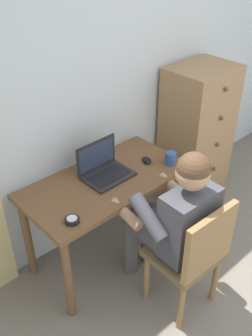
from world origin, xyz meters
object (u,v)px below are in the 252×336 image
at_px(person_seated, 173,217).
at_px(laptop, 104,169).
at_px(computer_mouse, 147,160).
at_px(desk_clock, 72,220).
at_px(dresser, 196,135).
at_px(coffee_mug, 171,158).
at_px(chair, 193,253).
at_px(desk, 106,192).

xyz_separation_m(person_seated, laptop, (-0.07, 0.59, 0.11)).
relative_size(laptop, computer_mouse, 3.44).
bearing_deg(person_seated, desk_clock, 147.83).
bearing_deg(desk_clock, dresser, 10.79).
xyz_separation_m(person_seated, coffee_mug, (0.38, 0.37, 0.11)).
height_order(person_seated, computer_mouse, person_seated).
relative_size(chair, computer_mouse, 8.87).
height_order(chair, person_seated, person_seated).
bearing_deg(coffee_mug, desk_clock, -177.95).
bearing_deg(coffee_mug, laptop, 153.99).
height_order(dresser, laptop, dresser).
bearing_deg(chair, dresser, 38.36).
height_order(desk, computer_mouse, computer_mouse).
bearing_deg(desk_clock, person_seated, -32.17).
bearing_deg(desk_clock, coffee_mug, 2.05).
bearing_deg(desk, chair, -82.16).
relative_size(dresser, person_seated, 1.04).
height_order(chair, computer_mouse, chair).
bearing_deg(person_seated, desk, 101.01).
bearing_deg(dresser, coffee_mug, -157.77).
relative_size(desk_clock, coffee_mug, 0.75).
relative_size(person_seated, desk_clock, 13.38).
xyz_separation_m(chair, person_seated, (0.01, 0.18, 0.18)).
relative_size(person_seated, coffee_mug, 10.04).
xyz_separation_m(desk, person_seated, (0.11, -0.54, 0.05)).
height_order(desk, chair, chair).
bearing_deg(desk, dresser, 4.89).
height_order(laptop, desk_clock, laptop).
bearing_deg(person_seated, dresser, 31.71).
relative_size(desk, desk_clock, 13.18).
distance_m(dresser, coffee_mug, 0.72).
bearing_deg(desk, computer_mouse, -5.22).
distance_m(chair, computer_mouse, 0.78).
height_order(desk, coffee_mug, coffee_mug).
height_order(chair, laptop, laptop).
bearing_deg(dresser, desk_clock, -169.21).
distance_m(chair, coffee_mug, 0.73).
relative_size(laptop, desk_clock, 3.83).
xyz_separation_m(dresser, coffee_mug, (-0.65, -0.27, 0.16)).
bearing_deg(computer_mouse, laptop, -173.83).
xyz_separation_m(chair, computer_mouse, (0.27, 0.69, 0.26)).
height_order(dresser, chair, dresser).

